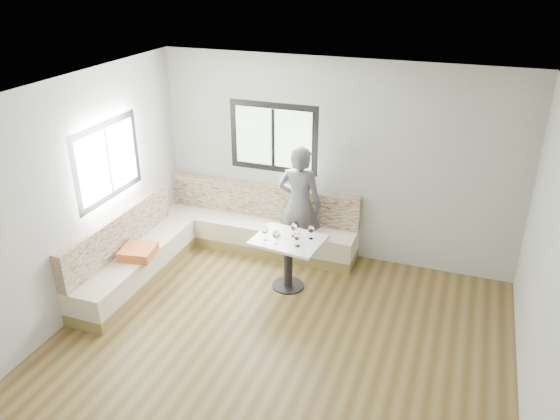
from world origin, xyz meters
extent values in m
cube|color=brown|center=(0.00, 0.00, 0.00)|extent=(5.00, 5.00, 0.01)
cube|color=white|center=(0.00, 0.00, 2.80)|extent=(5.00, 5.00, 0.01)
cube|color=#B7B7B2|center=(0.00, 2.50, 1.40)|extent=(5.00, 0.01, 2.80)
cube|color=#B7B7B2|center=(-2.50, 0.00, 1.40)|extent=(0.01, 5.00, 2.80)
cube|color=#B7B7B2|center=(2.50, 0.00, 1.40)|extent=(0.01, 5.00, 2.80)
cube|color=black|center=(-0.90, 2.49, 1.65)|extent=(1.30, 0.02, 1.00)
cube|color=black|center=(-2.49, 0.90, 1.65)|extent=(0.02, 1.30, 1.00)
cube|color=olive|center=(-1.05, 2.23, 0.08)|extent=(2.90, 0.55, 0.16)
cube|color=beige|center=(-1.05, 2.23, 0.30)|extent=(2.90, 0.55, 0.29)
cube|color=beige|center=(-1.05, 2.43, 0.70)|extent=(2.90, 0.14, 0.50)
cube|color=olive|center=(-2.23, 0.82, 0.08)|extent=(0.55, 2.25, 0.16)
cube|color=beige|center=(-2.23, 0.82, 0.30)|extent=(0.55, 2.25, 0.29)
cube|color=beige|center=(-2.43, 0.82, 0.70)|extent=(0.14, 2.25, 0.50)
cube|color=#CB652A|center=(-2.11, 0.76, 0.51)|extent=(0.48, 0.48, 0.12)
cylinder|color=black|center=(-0.30, 1.41, 0.01)|extent=(0.42, 0.42, 0.02)
cylinder|color=black|center=(-0.30, 1.41, 0.33)|extent=(0.11, 0.11, 0.67)
cube|color=white|center=(-0.30, 1.41, 0.69)|extent=(0.93, 0.76, 0.04)
imported|color=#4E4C52|center=(-0.39, 2.15, 0.85)|extent=(0.62, 0.41, 1.70)
cylinder|color=white|center=(-0.47, 1.45, 0.73)|extent=(0.10, 0.10, 0.04)
sphere|color=black|center=(-0.45, 1.46, 0.74)|extent=(0.02, 0.02, 0.02)
sphere|color=black|center=(-0.48, 1.46, 0.74)|extent=(0.02, 0.02, 0.02)
sphere|color=black|center=(-0.47, 1.43, 0.74)|extent=(0.02, 0.02, 0.02)
cylinder|color=white|center=(-0.57, 1.29, 0.71)|extent=(0.06, 0.06, 0.01)
cylinder|color=white|center=(-0.57, 1.29, 0.75)|extent=(0.01, 0.01, 0.08)
ellipsoid|color=white|center=(-0.57, 1.29, 0.84)|extent=(0.08, 0.08, 0.10)
cylinder|color=#480717|center=(-0.57, 1.29, 0.82)|extent=(0.06, 0.06, 0.02)
cylinder|color=white|center=(-0.40, 1.23, 0.71)|extent=(0.06, 0.06, 0.01)
cylinder|color=white|center=(-0.40, 1.23, 0.75)|extent=(0.01, 0.01, 0.08)
ellipsoid|color=white|center=(-0.40, 1.23, 0.84)|extent=(0.08, 0.08, 0.10)
cylinder|color=#480717|center=(-0.40, 1.23, 0.82)|extent=(0.06, 0.06, 0.02)
cylinder|color=white|center=(-0.13, 1.26, 0.71)|extent=(0.06, 0.06, 0.01)
cylinder|color=white|center=(-0.13, 1.26, 0.75)|extent=(0.01, 0.01, 0.08)
ellipsoid|color=white|center=(-0.13, 1.26, 0.84)|extent=(0.08, 0.08, 0.10)
cylinder|color=#480717|center=(-0.13, 1.26, 0.82)|extent=(0.06, 0.06, 0.02)
cylinder|color=white|center=(-0.25, 1.50, 0.71)|extent=(0.06, 0.06, 0.01)
cylinder|color=white|center=(-0.25, 1.50, 0.75)|extent=(0.01, 0.01, 0.08)
ellipsoid|color=white|center=(-0.25, 1.50, 0.84)|extent=(0.08, 0.08, 0.10)
cylinder|color=#480717|center=(-0.25, 1.50, 0.82)|extent=(0.06, 0.06, 0.02)
cylinder|color=white|center=(-0.03, 1.51, 0.71)|extent=(0.06, 0.06, 0.01)
cylinder|color=white|center=(-0.03, 1.51, 0.75)|extent=(0.01, 0.01, 0.08)
ellipsoid|color=white|center=(-0.03, 1.51, 0.84)|extent=(0.08, 0.08, 0.10)
cylinder|color=#480717|center=(-0.03, 1.51, 0.82)|extent=(0.06, 0.06, 0.02)
camera|label=1|loc=(1.68, -4.35, 3.96)|focal=35.00mm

